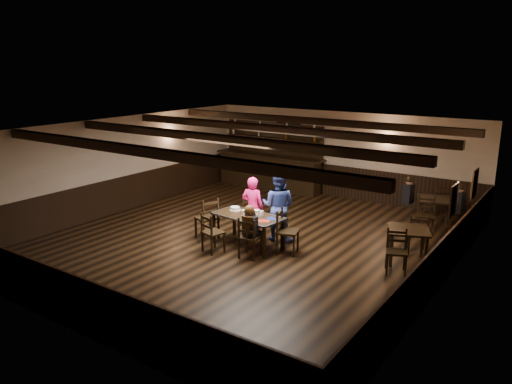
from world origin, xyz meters
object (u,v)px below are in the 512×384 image
Objects in this scene: dining_table at (248,218)px; chair_near_left at (210,230)px; bar_counter at (270,167)px; man_blue at (278,206)px; chair_near_right at (248,235)px; cake at (235,209)px; woman_pink at (253,207)px.

chair_near_left is (-0.46, -0.83, -0.14)m from dining_table.
bar_counter is at bearing 110.29° from chair_near_left.
man_blue reaches higher than dining_table.
chair_near_right is at bearing 12.24° from chair_near_left.
man_blue is at bearing 35.36° from cake.
bar_counter reaches higher than woman_pink.
dining_table is 1.15× the size of woman_pink.
woman_pink is 5.74× the size of cake.
chair_near_right reaches higher than dining_table.
woman_pink is (0.20, 1.39, 0.22)m from chair_near_left.
dining_table is at bearing 50.39° from man_blue.
woman_pink reaches higher than chair_near_left.
cake is at bearing 21.28° from man_blue.
man_blue is 0.43× the size of bar_counter.
dining_table is at bearing 125.66° from chair_near_right.
chair_near_left is at bearing -69.71° from bar_counter.
bar_counter reaches higher than cake.
chair_near_left reaches higher than cake.
man_blue is at bearing -174.70° from woman_pink.
chair_near_right is at bearing -54.34° from dining_table.
bar_counter is at bearing 117.60° from dining_table.
cake is at bearing 91.61° from chair_near_left.
man_blue reaches higher than chair_near_right.
chair_near_left is at bearing -167.76° from chair_near_right.
chair_near_right is at bearing 109.50° from woman_pink.
bar_counter reaches higher than man_blue.
woman_pink reaches higher than chair_near_right.
bar_counter reaches higher than dining_table.
chair_near_right is 1.24m from cake.
man_blue reaches higher than cake.
woman_pink is at bearing 120.90° from chair_near_right.
dining_table is 1.91× the size of chair_near_left.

